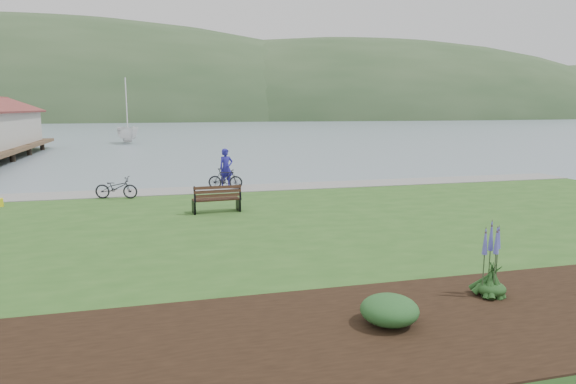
% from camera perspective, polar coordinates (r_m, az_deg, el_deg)
% --- Properties ---
extents(ground, '(600.00, 600.00, 0.00)m').
position_cam_1_polar(ground, '(19.09, 2.47, -3.77)').
color(ground, slate).
rests_on(ground, ground).
extents(lawn, '(34.00, 20.00, 0.40)m').
position_cam_1_polar(lawn, '(17.20, 4.47, -4.58)').
color(lawn, '#2B561E').
rests_on(lawn, ground).
extents(shoreline_path, '(34.00, 2.20, 0.03)m').
position_cam_1_polar(shoreline_path, '(25.56, -2.13, 0.53)').
color(shoreline_path, gray).
rests_on(shoreline_path, lawn).
extents(far_hillside, '(580.00, 80.00, 38.00)m').
position_cam_1_polar(far_hillside, '(189.52, -7.20, 7.97)').
color(far_hillside, '#304B2A').
rests_on(far_hillside, ground).
extents(park_bench, '(1.82, 0.85, 1.10)m').
position_cam_1_polar(park_bench, '(19.55, -7.92, -0.71)').
color(park_bench, black).
rests_on(park_bench, lawn).
extents(person, '(0.94, 0.75, 2.27)m').
position_cam_1_polar(person, '(25.64, -6.90, 3.03)').
color(person, navy).
rests_on(person, lawn).
extents(bicycle_a, '(1.12, 1.96, 0.97)m').
position_cam_1_polar(bicycle_a, '(23.61, -18.54, 0.47)').
color(bicycle_a, black).
rests_on(bicycle_a, lawn).
extents(bicycle_b, '(1.02, 1.75, 1.01)m').
position_cam_1_polar(bicycle_b, '(25.20, -6.98, 1.47)').
color(bicycle_b, black).
rests_on(bicycle_b, lawn).
extents(sailboat, '(11.72, 11.85, 25.21)m').
position_cam_1_polar(sailboat, '(66.13, -17.31, 5.18)').
color(sailboat, silver).
rests_on(sailboat, ground).
extents(pannier, '(0.26, 0.34, 0.33)m').
position_cam_1_polar(pannier, '(23.68, -29.30, -1.01)').
color(pannier, yellow).
rests_on(pannier, lawn).
extents(echium_4, '(0.62, 0.62, 1.80)m').
position_cam_1_polar(echium_4, '(11.55, 21.77, -7.31)').
color(echium_4, '#163B15').
rests_on(echium_4, garden_bed).
extents(shrub_0, '(1.07, 1.07, 0.53)m').
position_cam_1_polar(shrub_0, '(9.72, 11.21, -12.73)').
color(shrub_0, '#1E4C21').
rests_on(shrub_0, garden_bed).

